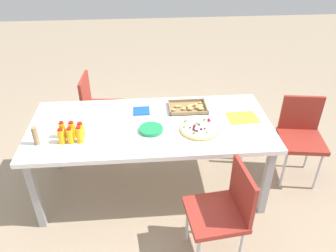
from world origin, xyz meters
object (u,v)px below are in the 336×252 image
juice_bottle_4 (72,130)px  napkin_stack (141,111)px  juice_bottle_5 (81,130)px  snack_tray (189,108)px  juice_bottle_0 (61,136)px  plate_stack (151,129)px  chair_end (301,132)px  juice_bottle_1 (70,136)px  cardboard_tube (35,136)px  chair_near_right (225,208)px  juice_bottle_3 (63,130)px  juice_bottle_2 (80,135)px  party_table (151,130)px  paper_folder (242,118)px  chair_far_left (97,105)px  fruit_pizza (200,129)px

juice_bottle_4 → napkin_stack: (0.56, 0.36, -0.06)m
juice_bottle_5 → snack_tray: (0.93, 0.37, -0.05)m
juice_bottle_0 → plate_stack: (0.71, 0.11, -0.05)m
chair_end → juice_bottle_1: bearing=17.4°
snack_tray → cardboard_tube: (-1.27, -0.45, 0.06)m
plate_stack → cardboard_tube: size_ratio=1.28×
chair_near_right → juice_bottle_1: bearing=57.2°
juice_bottle_3 → plate_stack: size_ratio=0.74×
chair_end → juice_bottle_3: 2.18m
juice_bottle_4 → juice_bottle_2: bearing=-46.5°
napkin_stack → snack_tray: bearing=1.6°
party_table → cardboard_tube: 0.94m
juice_bottle_3 → snack_tray: size_ratio=0.42×
chair_near_right → chair_end: bearing=-53.1°
juice_bottle_4 → juice_bottle_0: bearing=-136.5°
party_table → juice_bottle_2: size_ratio=14.18×
juice_bottle_4 → juice_bottle_5: bearing=7.0°
juice_bottle_0 → juice_bottle_2: bearing=-0.8°
juice_bottle_4 → snack_tray: bearing=20.7°
juice_bottle_4 → cardboard_tube: 0.28m
paper_folder → juice_bottle_4: bearing=-172.9°
chair_far_left → juice_bottle_2: bearing=3.7°
party_table → juice_bottle_1: (-0.64, -0.22, 0.13)m
chair_far_left → napkin_stack: (0.48, -0.58, 0.24)m
chair_near_right → cardboard_tube: bearing=61.6°
paper_folder → party_table: bearing=-177.6°
chair_near_right → juice_bottle_1: size_ratio=5.91×
juice_bottle_3 → paper_folder: size_ratio=0.57×
juice_bottle_0 → snack_tray: 1.16m
party_table → fruit_pizza: bearing=-17.1°
juice_bottle_5 → paper_folder: 1.40m
cardboard_tube → juice_bottle_0: bearing=1.0°
juice_bottle_0 → juice_bottle_3: (-0.00, 0.08, 0.01)m
fruit_pizza → napkin_stack: bearing=144.4°
juice_bottle_3 → juice_bottle_4: juice_bottle_4 is taller
chair_end → juice_bottle_3: juice_bottle_3 is taller
juice_bottle_0 → juice_bottle_2: 0.14m
juice_bottle_5 → snack_tray: size_ratio=0.38×
chair_end → juice_bottle_4: (-2.07, -0.25, 0.31)m
juice_bottle_2 → paper_folder: 1.41m
juice_bottle_2 → juice_bottle_3: (-0.14, 0.08, 0.00)m
chair_near_right → juice_bottle_5: 1.28m
chair_far_left → juice_bottle_3: size_ratio=5.60×
fruit_pizza → paper_folder: bearing=21.1°
juice_bottle_2 → chair_end: bearing=9.1°
chair_near_right → juice_bottle_0: juice_bottle_0 is taller
juice_bottle_4 → plate_stack: size_ratio=0.74×
juice_bottle_3 → juice_bottle_4: bearing=-4.5°
party_table → fruit_pizza: size_ratio=6.23×
snack_tray → juice_bottle_5: bearing=-158.4°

